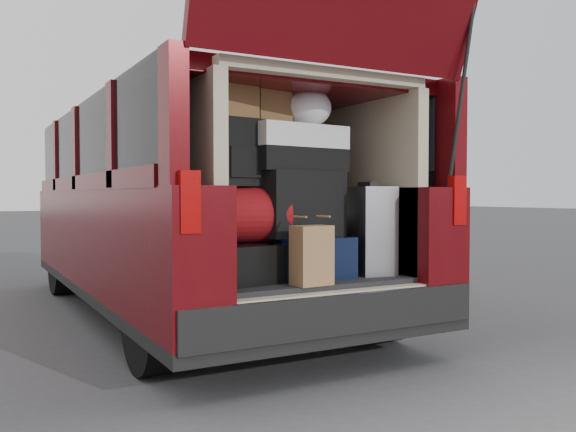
% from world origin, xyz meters
% --- Properties ---
extents(ground, '(80.00, 80.00, 0.00)m').
position_xyz_m(ground, '(0.00, 0.00, 0.00)').
color(ground, '#38383B').
rests_on(ground, ground).
extents(minivan, '(1.90, 5.35, 2.77)m').
position_xyz_m(minivan, '(0.00, 1.86, 0.91)').
color(minivan, black).
rests_on(minivan, ground).
extents(load_floor, '(1.24, 1.05, 0.55)m').
position_xyz_m(load_floor, '(0.00, 0.28, 0.28)').
color(load_floor, black).
rests_on(load_floor, ground).
extents(black_hardshell, '(0.49, 0.61, 0.22)m').
position_xyz_m(black_hardshell, '(-0.37, 0.18, 0.66)').
color(black_hardshell, black).
rests_on(black_hardshell, load_floor).
extents(navy_hardshell, '(0.48, 0.58, 0.25)m').
position_xyz_m(navy_hardshell, '(0.04, 0.17, 0.67)').
color(navy_hardshell, black).
rests_on(navy_hardshell, load_floor).
extents(silver_roller, '(0.28, 0.40, 0.56)m').
position_xyz_m(silver_roller, '(0.48, 0.07, 0.83)').
color(silver_roller, silver).
rests_on(silver_roller, load_floor).
extents(kraft_bag, '(0.23, 0.16, 0.33)m').
position_xyz_m(kraft_bag, '(-0.09, -0.19, 0.72)').
color(kraft_bag, '#956843').
rests_on(kraft_bag, load_floor).
extents(red_duffel, '(0.54, 0.38, 0.33)m').
position_xyz_m(red_duffel, '(-0.36, 0.16, 0.94)').
color(red_duffel, maroon).
rests_on(red_duffel, black_hardshell).
extents(black_soft_case, '(0.60, 0.42, 0.40)m').
position_xyz_m(black_soft_case, '(0.01, 0.17, 1.00)').
color(black_soft_case, black).
rests_on(black_soft_case, navy_hardshell).
extents(backpack, '(0.30, 0.21, 0.39)m').
position_xyz_m(backpack, '(-0.38, 0.16, 1.30)').
color(backpack, black).
rests_on(backpack, red_duffel).
extents(twotone_duffel, '(0.67, 0.40, 0.28)m').
position_xyz_m(twotone_duffel, '(0.02, 0.20, 1.34)').
color(twotone_duffel, white).
rests_on(twotone_duffel, black_soft_case).
extents(grocery_sack_lower, '(0.26, 0.23, 0.21)m').
position_xyz_m(grocery_sack_lower, '(-0.40, 0.17, 1.60)').
color(grocery_sack_lower, brown).
rests_on(grocery_sack_lower, backpack).
extents(grocery_sack_upper, '(0.28, 0.24, 0.25)m').
position_xyz_m(grocery_sack_upper, '(-0.15, 0.26, 1.60)').
color(grocery_sack_upper, brown).
rests_on(grocery_sack_upper, twotone_duffel).
extents(plastic_bag_center, '(0.32, 0.30, 0.24)m').
position_xyz_m(plastic_bag_center, '(0.12, 0.22, 1.60)').
color(plastic_bag_center, white).
rests_on(plastic_bag_center, twotone_duffel).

